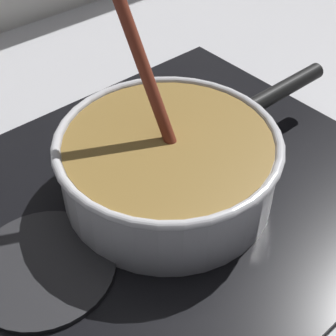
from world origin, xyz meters
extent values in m
cube|color=black|center=(0.15, 0.24, 0.01)|extent=(0.56, 0.48, 0.01)
torus|color=#592D0C|center=(0.15, 0.24, 0.02)|extent=(0.18, 0.18, 0.01)
cylinder|color=#262628|center=(-0.03, 0.24, 0.01)|extent=(0.15, 0.15, 0.01)
cylinder|color=silver|center=(0.15, 0.24, 0.05)|extent=(0.25, 0.25, 0.08)
cylinder|color=olive|center=(0.15, 0.24, 0.06)|extent=(0.24, 0.24, 0.08)
torus|color=silver|center=(0.15, 0.24, 0.09)|extent=(0.26, 0.26, 0.01)
cylinder|color=black|center=(0.35, 0.24, 0.07)|extent=(0.15, 0.02, 0.02)
cylinder|color=beige|center=(0.12, 0.17, 0.08)|extent=(0.04, 0.04, 0.01)
cylinder|color=#EDD88C|center=(0.17, 0.23, 0.08)|extent=(0.03, 0.03, 0.01)
cylinder|color=#E5CC7A|center=(0.14, 0.25, 0.08)|extent=(0.03, 0.03, 0.01)
cylinder|color=#E5CC7A|center=(0.10, 0.25, 0.08)|extent=(0.04, 0.04, 0.01)
cylinder|color=#E5CC7A|center=(0.18, 0.29, 0.08)|extent=(0.04, 0.04, 0.01)
cylinder|color=#EDD88C|center=(0.11, 0.29, 0.08)|extent=(0.03, 0.03, 0.01)
cylinder|color=#EDD88C|center=(0.22, 0.22, 0.08)|extent=(0.03, 0.03, 0.01)
cylinder|color=maroon|center=(0.14, 0.28, 0.18)|extent=(0.02, 0.11, 0.20)
cube|color=brown|center=(0.15, 0.23, 0.08)|extent=(0.03, 0.05, 0.01)
camera|label=1|loc=(-0.14, -0.09, 0.45)|focal=53.03mm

